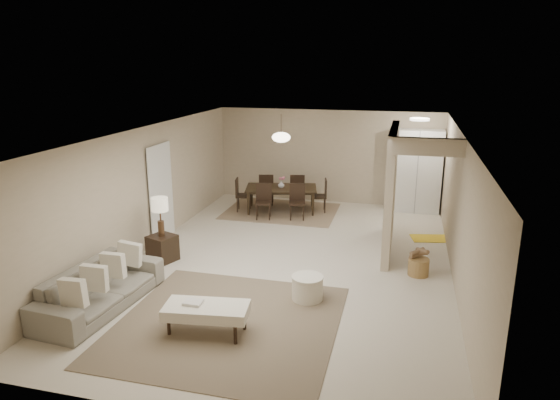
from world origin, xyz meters
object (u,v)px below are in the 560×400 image
(side_table, at_px, (163,248))
(dining_table, at_px, (281,200))
(wicker_basket, at_px, (418,267))
(pantry_cabinet, at_px, (417,171))
(ottoman_bench, at_px, (206,311))
(round_pouf, at_px, (307,288))
(sofa, at_px, (100,288))

(side_table, height_order, dining_table, dining_table)
(wicker_basket, bearing_deg, pantry_cabinet, 90.71)
(ottoman_bench, xyz_separation_m, round_pouf, (1.19, 1.36, -0.14))
(ottoman_bench, relative_size, round_pouf, 2.41)
(pantry_cabinet, bearing_deg, round_pouf, -106.98)
(side_table, distance_m, round_pouf, 3.18)
(ottoman_bench, relative_size, wicker_basket, 3.37)
(round_pouf, xyz_separation_m, wicker_basket, (1.76, 1.44, -0.04))
(side_table, distance_m, wicker_basket, 4.83)
(pantry_cabinet, distance_m, side_table, 6.71)
(wicker_basket, bearing_deg, dining_table, 136.27)
(wicker_basket, bearing_deg, side_table, -173.83)
(wicker_basket, distance_m, dining_table, 4.68)
(side_table, height_order, wicker_basket, side_table)
(ottoman_bench, distance_m, wicker_basket, 4.07)
(round_pouf, bearing_deg, pantry_cabinet, 73.02)
(round_pouf, height_order, dining_table, dining_table)
(pantry_cabinet, relative_size, ottoman_bench, 1.68)
(pantry_cabinet, xyz_separation_m, dining_table, (-3.33, -0.92, -0.74))
(ottoman_bench, bearing_deg, wicker_basket, 35.90)
(sofa, xyz_separation_m, side_table, (0.05, 1.98, -0.08))
(side_table, xyz_separation_m, dining_table, (1.42, 3.75, 0.06))
(ottoman_bench, bearing_deg, pantry_cabinet, 59.75)
(sofa, xyz_separation_m, round_pouf, (3.09, 1.06, -0.13))
(side_table, bearing_deg, pantry_cabinet, 44.51)
(round_pouf, bearing_deg, side_table, 163.12)
(sofa, xyz_separation_m, wicker_basket, (4.85, 2.50, -0.17))
(dining_table, bearing_deg, ottoman_bench, -98.07)
(sofa, height_order, ottoman_bench, sofa)
(round_pouf, bearing_deg, dining_table, 109.13)
(pantry_cabinet, bearing_deg, side_table, -135.49)
(ottoman_bench, distance_m, round_pouf, 1.81)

